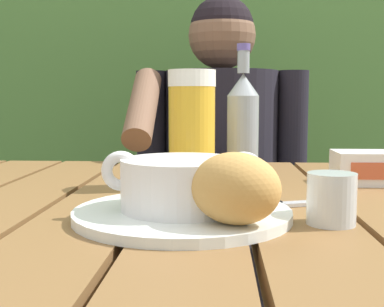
{
  "coord_description": "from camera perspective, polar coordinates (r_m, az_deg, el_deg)",
  "views": [
    {
      "loc": [
        0.03,
        -0.72,
        0.92
      ],
      "look_at": [
        -0.01,
        -0.01,
        0.84
      ],
      "focal_mm": 47.27,
      "sensor_mm": 36.0,
      "label": 1
    }
  ],
  "objects": [
    {
      "name": "soup_bowl",
      "position": [
        0.62,
        -1.12,
        -3.3
      ],
      "size": [
        0.2,
        0.15,
        0.07
      ],
      "color": "white",
      "rests_on": "serving_plate"
    },
    {
      "name": "butter_tub",
      "position": [
        0.93,
        19.23,
        -1.51
      ],
      "size": [
        0.12,
        0.09,
        0.06
      ],
      "color": "white",
      "rests_on": "dining_table"
    },
    {
      "name": "bread_roll",
      "position": [
        0.55,
        4.92,
        -3.95
      ],
      "size": [
        0.12,
        0.11,
        0.08
      ],
      "color": "tan",
      "rests_on": "serving_plate"
    },
    {
      "name": "serving_plate",
      "position": [
        0.63,
        -1.11,
        -6.8
      ],
      "size": [
        0.27,
        0.27,
        0.01
      ],
      "color": "white",
      "rests_on": "dining_table"
    },
    {
      "name": "chair_near_diner",
      "position": [
        1.67,
        3.24,
        -9.42
      ],
      "size": [
        0.43,
        0.4,
        0.96
      ],
      "color": "brown",
      "rests_on": "ground_plane"
    },
    {
      "name": "hedge_backdrop",
      "position": [
        2.33,
        3.85,
        13.84
      ],
      "size": [
        3.54,
        0.94,
        2.43
      ],
      "color": "#4B7436",
      "rests_on": "ground_plane"
    },
    {
      "name": "beer_glass",
      "position": [
        0.84,
        -0.02,
        2.82
      ],
      "size": [
        0.08,
        0.08,
        0.19
      ],
      "color": "gold",
      "rests_on": "dining_table"
    },
    {
      "name": "dining_table",
      "position": [
        0.76,
        0.56,
        -12.83
      ],
      "size": [
        1.2,
        0.9,
        0.77
      ],
      "color": "brown",
      "rests_on": "ground_plane"
    },
    {
      "name": "beer_bottle",
      "position": [
        0.9,
        5.76,
        3.18
      ],
      "size": [
        0.06,
        0.06,
        0.24
      ],
      "color": "#90969B",
      "rests_on": "dining_table"
    },
    {
      "name": "water_glass_small",
      "position": [
        0.62,
        15.46,
        -4.94
      ],
      "size": [
        0.06,
        0.06,
        0.06
      ],
      "color": "silver",
      "rests_on": "dining_table"
    },
    {
      "name": "table_knife",
      "position": [
        0.7,
        9.63,
        -5.65
      ],
      "size": [
        0.15,
        0.07,
        0.01
      ],
      "color": "silver",
      "rests_on": "dining_table"
    },
    {
      "name": "person_eating",
      "position": [
        1.43,
        3.2,
        -2.24
      ],
      "size": [
        0.48,
        0.47,
        1.21
      ],
      "color": "black",
      "rests_on": "ground_plane"
    }
  ]
}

